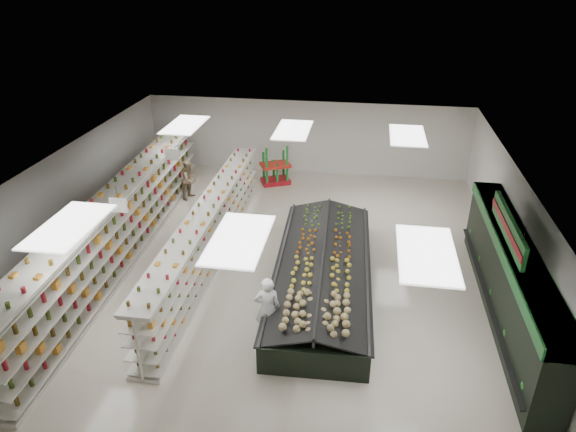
% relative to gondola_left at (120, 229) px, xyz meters
% --- Properties ---
extents(floor, '(16.00, 16.00, 0.00)m').
position_rel_gondola_left_xyz_m(floor, '(4.81, 0.35, -1.07)').
color(floor, beige).
rests_on(floor, ground).
extents(ceiling, '(14.00, 16.00, 0.02)m').
position_rel_gondola_left_xyz_m(ceiling, '(4.81, 0.35, 2.13)').
color(ceiling, white).
rests_on(ceiling, wall_back).
extents(wall_back, '(14.00, 0.02, 3.20)m').
position_rel_gondola_left_xyz_m(wall_back, '(4.81, 8.35, 0.53)').
color(wall_back, silver).
rests_on(wall_back, floor).
extents(wall_left, '(0.02, 16.00, 3.20)m').
position_rel_gondola_left_xyz_m(wall_left, '(-2.19, 0.35, 0.53)').
color(wall_left, silver).
rests_on(wall_left, floor).
extents(wall_right, '(0.02, 16.00, 3.20)m').
position_rel_gondola_left_xyz_m(wall_right, '(11.81, 0.35, 0.53)').
color(wall_right, silver).
rests_on(wall_right, floor).
extents(produce_wall_case, '(0.93, 8.00, 2.20)m').
position_rel_gondola_left_xyz_m(produce_wall_case, '(11.34, -1.15, 0.17)').
color(produce_wall_case, black).
rests_on(produce_wall_case, floor).
extents(aisle_sign_near, '(0.52, 0.06, 0.75)m').
position_rel_gondola_left_xyz_m(aisle_sign_near, '(1.01, -1.65, 1.68)').
color(aisle_sign_near, white).
rests_on(aisle_sign_near, ceiling).
extents(aisle_sign_far, '(0.52, 0.06, 0.75)m').
position_rel_gondola_left_xyz_m(aisle_sign_far, '(1.01, 2.35, 1.68)').
color(aisle_sign_far, white).
rests_on(aisle_sign_far, ceiling).
extents(hortifruti_banner, '(0.12, 3.20, 0.95)m').
position_rel_gondola_left_xyz_m(hortifruti_banner, '(11.06, -1.15, 1.58)').
color(hortifruti_banner, '#1D6F2C').
rests_on(hortifruti_banner, ceiling).
extents(gondola_left, '(1.52, 13.44, 2.32)m').
position_rel_gondola_left_xyz_m(gondola_left, '(0.00, 0.00, 0.00)').
color(gondola_left, silver).
rests_on(gondola_left, floor).
extents(gondola_center, '(0.86, 10.81, 1.87)m').
position_rel_gondola_left_xyz_m(gondola_center, '(2.75, 0.36, -0.21)').
color(gondola_center, silver).
rests_on(gondola_center, floor).
extents(produce_island, '(3.01, 7.64, 1.13)m').
position_rel_gondola_left_xyz_m(produce_island, '(6.43, -0.55, -0.55)').
color(produce_island, black).
rests_on(produce_island, floor).
extents(soda_endcap, '(1.46, 1.27, 1.57)m').
position_rel_gondola_left_xyz_m(soda_endcap, '(3.71, 6.80, -0.31)').
color(soda_endcap, '#AB131E').
rests_on(soda_endcap, floor).
extents(shopper_main, '(0.74, 0.58, 1.77)m').
position_rel_gondola_left_xyz_m(shopper_main, '(5.28, -3.03, -0.18)').
color(shopper_main, silver).
rests_on(shopper_main, floor).
extents(shopper_background, '(0.71, 0.89, 1.58)m').
position_rel_gondola_left_xyz_m(shopper_background, '(0.61, 4.82, -0.28)').
color(shopper_background, '#9F8962').
rests_on(shopper_background, floor).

